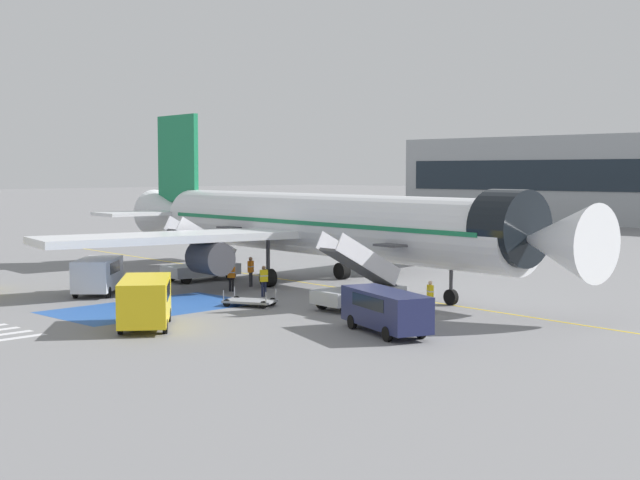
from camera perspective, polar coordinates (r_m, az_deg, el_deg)
ground_plane at (r=55.55m, az=-0.71°, el=-2.89°), size 600.00×600.00×0.00m
apron_leadline_yellow at (r=55.39m, az=0.13°, el=-2.91°), size 74.09×7.74×0.01m
apron_stand_patch_blue at (r=47.26m, az=-10.68°, el=-4.26°), size 5.97×10.55×0.01m
apron_walkway_bar_6 at (r=39.96m, az=-19.47°, el=-6.02°), size 0.44×3.60×0.01m
airliner at (r=55.56m, az=-0.31°, el=1.04°), size 40.54×33.64×11.34m
boarding_stairs_forward at (r=46.10m, az=2.55°, el=-3.16°), size 2.67×5.40×4.05m
boarding_stairs_aft at (r=58.19m, az=-7.59°, el=-1.59°), size 2.67×5.40×4.25m
fuel_tanker at (r=79.39m, az=7.22°, el=0.46°), size 10.87×3.66×3.26m
service_van_1 at (r=52.54m, az=-14.05°, el=-2.07°), size 4.39×4.42×2.09m
service_van_2 at (r=41.03m, az=-11.13°, el=-3.69°), size 5.23×4.76×2.25m
service_van_3 at (r=38.96m, az=4.22°, el=-4.35°), size 5.55×3.55×1.87m
baggage_cart at (r=47.05m, az=-4.52°, el=-3.92°), size 2.99×2.47×0.87m
ground_crew_0 at (r=54.77m, az=-4.46°, el=-1.89°), size 0.37×0.48×1.84m
ground_crew_1 at (r=44.82m, az=7.07°, el=-3.49°), size 0.49×0.43×1.63m
ground_crew_2 at (r=50.37m, az=-3.62°, el=-2.50°), size 0.37×0.48×1.76m
ground_crew_3 at (r=52.71m, az=-5.69°, el=-2.26°), size 0.48×0.44×1.67m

